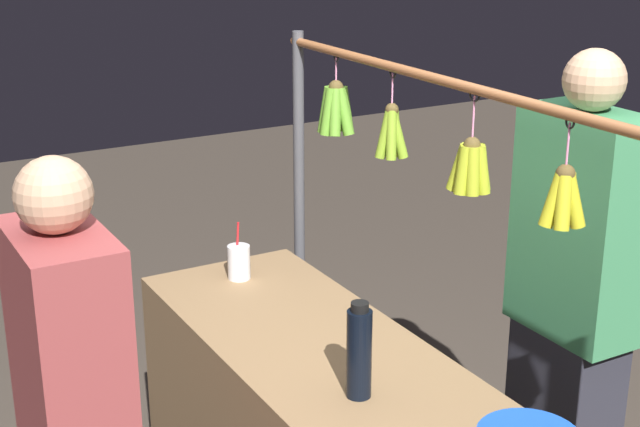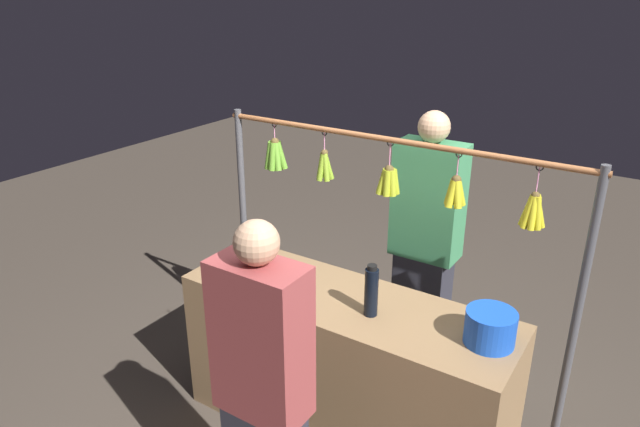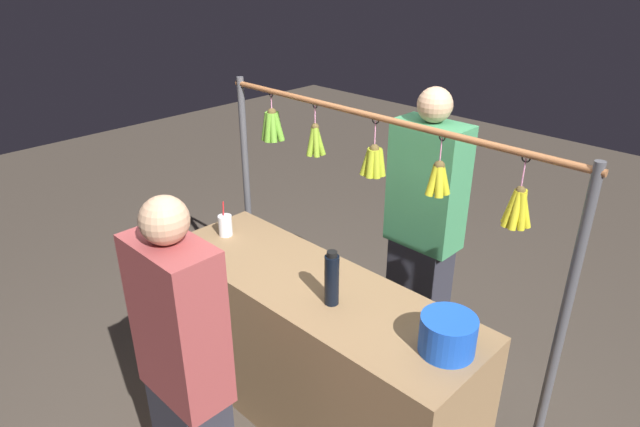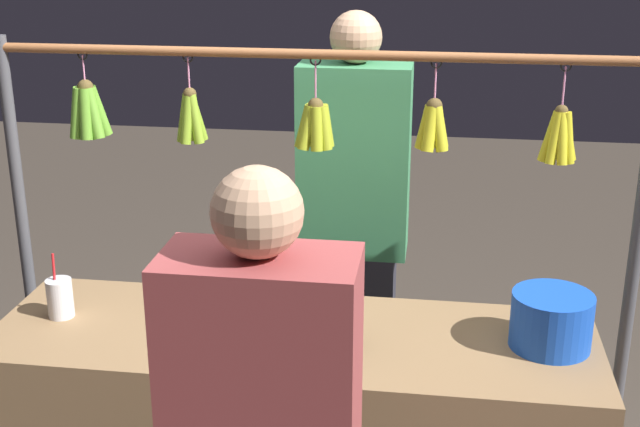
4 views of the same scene
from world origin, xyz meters
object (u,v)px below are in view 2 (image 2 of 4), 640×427
Objects in this scene: blue_bucket at (490,328)px; vendor_person at (425,250)px; water_bottle at (371,291)px; drink_cup at (240,254)px; customer_person at (264,402)px.

vendor_person is at bearing -49.93° from blue_bucket.
drink_cup is (0.92, -0.07, -0.07)m from water_bottle.
water_bottle is at bearing 95.38° from vendor_person.
vendor_person is at bearing -136.29° from drink_cup.
customer_person reaches higher than water_bottle.
water_bottle reaches higher than blue_bucket.
water_bottle is 0.59m from blue_bucket.
vendor_person is (0.66, -0.78, -0.09)m from blue_bucket.
drink_cup is 0.13× the size of customer_person.
drink_cup is at bearing -44.87° from customer_person.
water_bottle is at bearing -97.43° from customer_person.
blue_bucket is at bearing -129.09° from customer_person.
blue_bucket is (-0.58, -0.08, -0.05)m from water_bottle.
blue_bucket is at bearing 130.07° from vendor_person.
drink_cup is at bearing 0.58° from blue_bucket.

